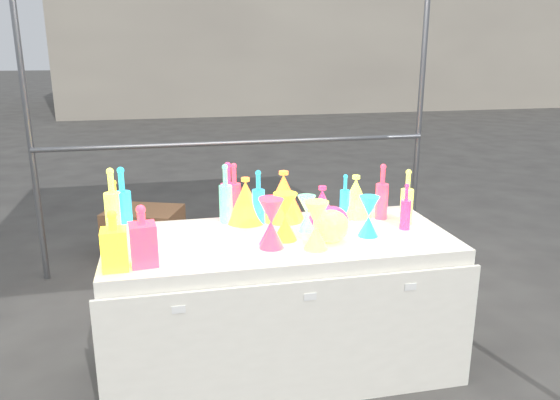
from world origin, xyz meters
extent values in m
plane|color=#5B5854|center=(0.00, 0.00, 0.00)|extent=(80.00, 80.00, 0.00)
cylinder|color=gray|center=(-1.50, 1.50, 1.20)|extent=(0.04, 0.04, 2.40)
cylinder|color=gray|center=(1.50, 1.50, 1.20)|extent=(0.04, 0.04, 2.40)
cylinder|color=gray|center=(0.00, 1.47, 1.00)|extent=(3.00, 0.04, 0.04)
cube|color=white|center=(0.00, 0.00, 0.38)|extent=(1.80, 0.80, 0.75)
cube|color=white|center=(0.00, -0.42, 0.34)|extent=(1.84, 0.02, 0.68)
cube|color=white|center=(-0.55, -0.43, 0.60)|extent=(0.06, 0.00, 0.03)
cube|color=white|center=(0.05, -0.43, 0.60)|extent=(0.06, 0.00, 0.03)
cube|color=white|center=(0.55, -0.43, 0.60)|extent=(0.06, 0.00, 0.03)
cube|color=#B8AD99|center=(4.00, 14.00, 3.00)|extent=(14.00, 6.00, 6.00)
cube|color=#AC754D|center=(-0.77, 1.77, 0.21)|extent=(0.70, 0.60, 0.43)
cube|color=#AC754D|center=(0.65, 1.82, 0.03)|extent=(0.80, 0.59, 0.07)
camera|label=1|loc=(-0.58, -2.65, 1.72)|focal=35.00mm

